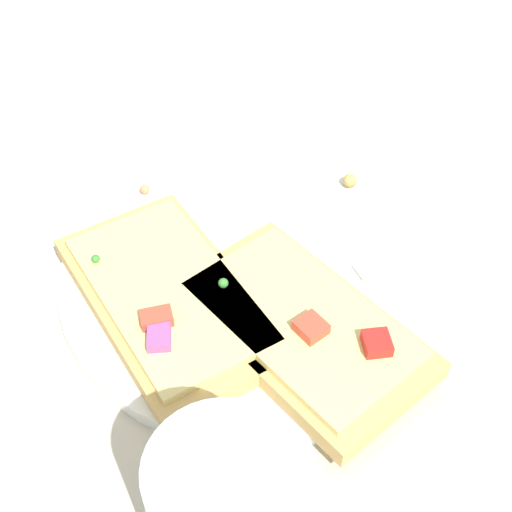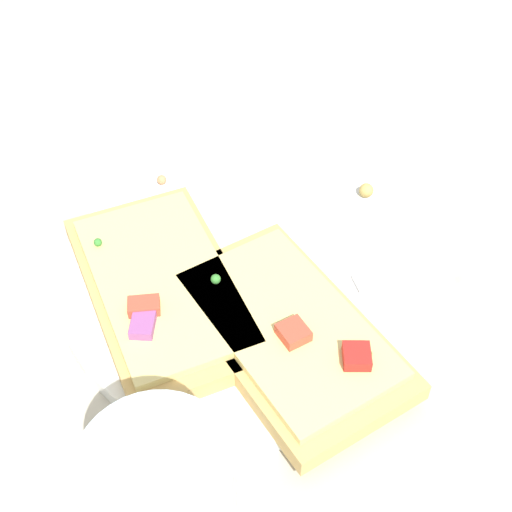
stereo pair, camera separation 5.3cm
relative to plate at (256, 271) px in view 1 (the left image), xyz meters
The scene contains 7 objects.
ground_plane 0.01m from the plate, ahead, with size 4.00×4.00×0.00m, color #BCB29E.
plate is the anchor object (origin of this frame).
fork 0.03m from the plate, 95.88° to the right, with size 0.18×0.14×0.01m.
knife 0.07m from the plate, behind, with size 0.20×0.14×0.01m.
pizza_slice_main 0.07m from the plate, 41.00° to the left, with size 0.19×0.20×0.03m.
pizza_slice_corner 0.07m from the plate, 123.45° to the left, with size 0.20×0.19×0.03m.
crumb_scatter 0.06m from the plate, 100.51° to the right, with size 0.18×0.18×0.01m.
Camera 1 is at (-0.05, 0.36, 0.40)m, focal length 50.00 mm.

